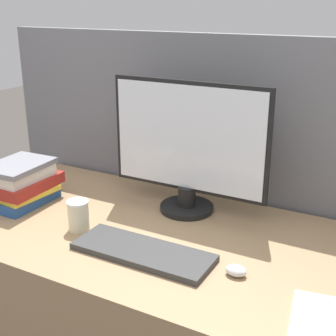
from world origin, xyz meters
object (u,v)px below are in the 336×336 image
at_px(keyboard, 144,252).
at_px(book_stack, 19,183).
at_px(coffee_cup, 78,215).
at_px(mouse, 236,271).
at_px(monitor, 188,149).

height_order(keyboard, book_stack, book_stack).
bearing_deg(coffee_cup, mouse, -1.33).
bearing_deg(monitor, coffee_cup, -128.41).
xyz_separation_m(monitor, coffee_cup, (-0.25, -0.32, -0.19)).
bearing_deg(mouse, book_stack, 174.55).
distance_m(keyboard, book_stack, 0.64).
bearing_deg(coffee_cup, monitor, 51.59).
bearing_deg(keyboard, mouse, 5.60).
distance_m(keyboard, mouse, 0.29).
xyz_separation_m(keyboard, book_stack, (-0.63, 0.12, 0.07)).
height_order(mouse, coffee_cup, coffee_cup).
height_order(keyboard, mouse, mouse).
height_order(monitor, coffee_cup, monitor).
bearing_deg(monitor, book_stack, -157.72).
bearing_deg(keyboard, coffee_cup, 171.63).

